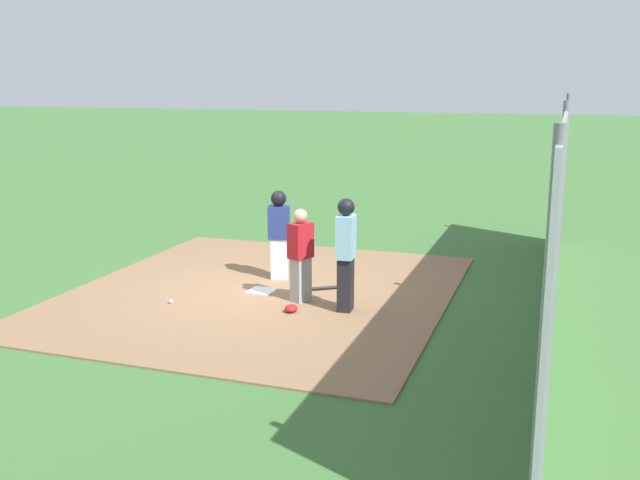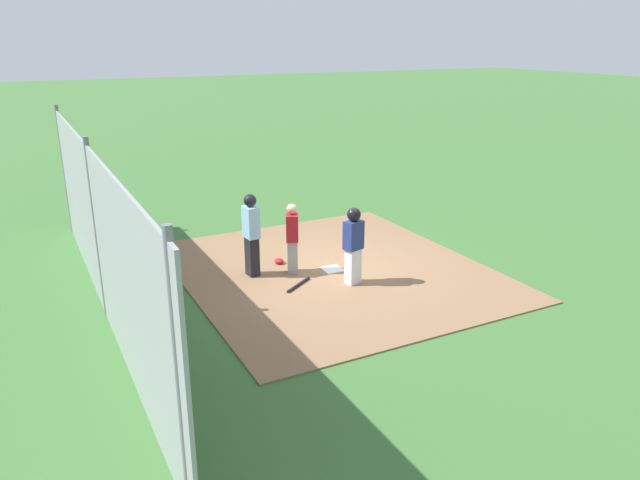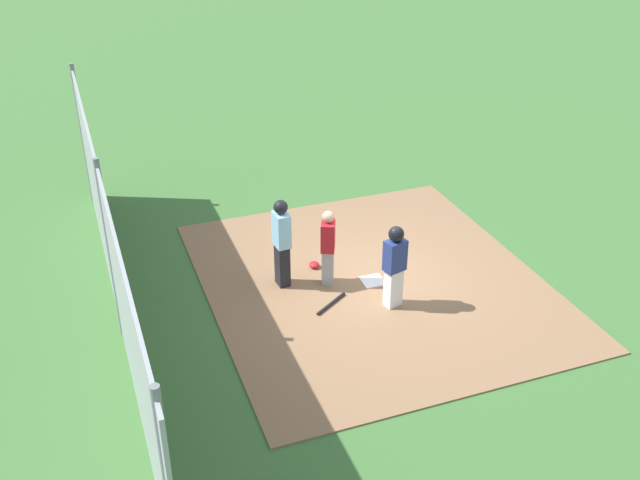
{
  "view_description": "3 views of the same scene",
  "coord_description": "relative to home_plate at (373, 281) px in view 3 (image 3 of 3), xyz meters",
  "views": [
    {
      "loc": [
        -11.06,
        -4.88,
        3.65
      ],
      "look_at": [
        0.21,
        -1.01,
        0.98
      ],
      "focal_mm": 40.37,
      "sensor_mm": 36.0,
      "label": 1
    },
    {
      "loc": [
        10.92,
        -5.97,
        4.95
      ],
      "look_at": [
        -0.1,
        -0.26,
        0.74
      ],
      "focal_mm": 33.6,
      "sensor_mm": 36.0,
      "label": 2
    },
    {
      "loc": [
        11.07,
        -5.2,
        7.76
      ],
      "look_at": [
        -0.53,
        -0.92,
        0.86
      ],
      "focal_mm": 41.04,
      "sensor_mm": 36.0,
      "label": 3
    }
  ],
  "objects": [
    {
      "name": "ground_plane",
      "position": [
        0.0,
        0.0,
        -0.04
      ],
      "size": [
        140.0,
        140.0,
        0.0
      ],
      "primitive_type": "plane",
      "color": "#3D6B33"
    },
    {
      "name": "umpire",
      "position": [
        -0.53,
        -1.69,
        0.95
      ],
      "size": [
        0.4,
        0.29,
        1.82
      ],
      "rotation": [
        0.0,
        0.0,
        1.65
      ],
      "color": "black",
      "rests_on": "dirt_infield"
    },
    {
      "name": "home_plate",
      "position": [
        0.0,
        0.0,
        0.0
      ],
      "size": [
        0.46,
        0.46,
        0.02
      ],
      "primitive_type": "cube",
      "rotation": [
        0.0,
        0.0,
        -0.05
      ],
      "color": "white",
      "rests_on": "dirt_infield"
    },
    {
      "name": "catcher",
      "position": [
        -0.29,
        -0.84,
        0.79
      ],
      "size": [
        0.45,
        0.39,
        1.56
      ],
      "rotation": [
        0.0,
        0.0,
        1.15
      ],
      "color": "#9E9EA3",
      "rests_on": "dirt_infield"
    },
    {
      "name": "catcher_mask",
      "position": [
        -0.9,
        -0.9,
        0.05
      ],
      "size": [
        0.24,
        0.2,
        0.12
      ],
      "primitive_type": "ellipsoid",
      "color": "#B21923",
      "rests_on": "dirt_infield"
    },
    {
      "name": "baseball_bat",
      "position": [
        0.49,
        -1.07,
        0.02
      ],
      "size": [
        0.52,
        0.74,
        0.06
      ],
      "primitive_type": "cylinder",
      "rotation": [
        0.0,
        1.57,
        2.16
      ],
      "color": "black",
      "rests_on": "dirt_infield"
    },
    {
      "name": "baseball",
      "position": [
        -1.13,
        1.14,
        0.03
      ],
      "size": [
        0.07,
        0.07,
        0.07
      ],
      "primitive_type": "sphere",
      "color": "white",
      "rests_on": "dirt_infield"
    },
    {
      "name": "runner",
      "position": [
        0.87,
        0.01,
        0.93
      ],
      "size": [
        0.35,
        0.43,
        1.65
      ],
      "rotation": [
        0.0,
        0.0,
        3.4
      ],
      "color": "silver",
      "rests_on": "dirt_infield"
    },
    {
      "name": "dirt_infield",
      "position": [
        0.0,
        0.0,
        -0.03
      ],
      "size": [
        7.2,
        6.4,
        0.03
      ],
      "primitive_type": "cube",
      "color": "#896647",
      "rests_on": "ground_plane"
    },
    {
      "name": "backstop_fence",
      "position": [
        0.0,
        -4.83,
        1.56
      ],
      "size": [
        12.0,
        0.1,
        3.35
      ],
      "color": "#93999E",
      "rests_on": "ground_plane"
    }
  ]
}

